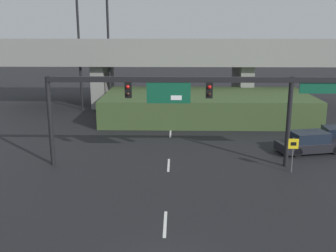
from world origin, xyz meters
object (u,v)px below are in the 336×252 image
at_px(speed_limit_sign, 293,150).
at_px(highway_light_pole_far, 79,38).
at_px(signal_gantry, 190,93).
at_px(parked_sedan_near_right, 310,143).
at_px(highway_light_pole_near, 107,17).

distance_m(speed_limit_sign, highway_light_pole_far, 25.41).
xyz_separation_m(signal_gantry, highway_light_pole_far, (-10.72, 17.06, 2.78)).
xyz_separation_m(signal_gantry, parked_sedan_near_right, (8.42, 2.91, -3.91)).
relative_size(highway_light_pole_near, highway_light_pole_far, 1.30).
bearing_deg(signal_gantry, speed_limit_sign, -10.41).
relative_size(speed_limit_sign, highway_light_pole_near, 0.12).
height_order(signal_gantry, highway_light_pole_near, highway_light_pole_near).
xyz_separation_m(signal_gantry, highway_light_pole_near, (-7.75, 17.21, 4.86)).
xyz_separation_m(speed_limit_sign, highway_light_pole_near, (-13.77, 18.32, 8.04)).
relative_size(signal_gantry, highway_light_pole_near, 1.00).
xyz_separation_m(speed_limit_sign, parked_sedan_near_right, (2.40, 4.01, -0.73)).
height_order(speed_limit_sign, highway_light_pole_far, highway_light_pole_far).
bearing_deg(parked_sedan_near_right, highway_light_pole_far, 130.87).
distance_m(signal_gantry, highway_light_pole_near, 19.49).
height_order(signal_gantry, highway_light_pole_far, highway_light_pole_far).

